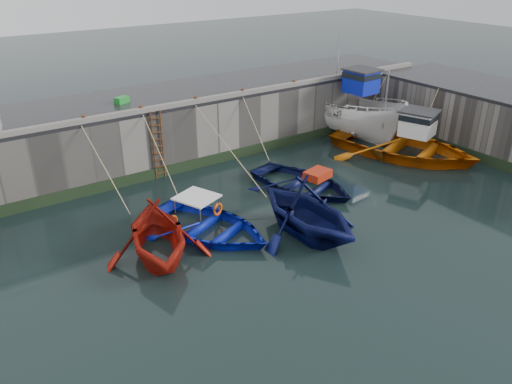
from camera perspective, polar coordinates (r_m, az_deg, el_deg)
ground at (r=17.29m, az=9.47°, el=-7.99°), size 120.00×120.00×0.00m
quay_back at (r=26.09m, az=-9.45°, el=7.58°), size 30.00×5.00×3.00m
road_back at (r=25.65m, az=-9.70°, el=10.93°), size 30.00×5.00×0.16m
kerb_back at (r=23.56m, az=-7.23°, el=10.22°), size 30.00×0.30×0.20m
algae_back at (r=24.38m, az=-6.63°, el=3.30°), size 30.00×0.08×0.50m
algae_right at (r=27.22m, az=24.52°, el=3.51°), size 0.08×15.00×0.50m
ladder at (r=23.07m, az=-11.13°, el=5.23°), size 0.51×0.08×3.20m
boat_near_white at (r=17.77m, az=-11.02°, el=-7.11°), size 4.96×5.38×2.36m
boat_near_white_rope at (r=21.32m, az=-15.81°, el=-1.75°), size 0.04×4.45×3.10m
boat_near_blue at (r=18.85m, az=-5.41°, el=-4.63°), size 5.36×6.16×1.07m
boat_near_blue_rope at (r=22.15m, az=-10.67°, el=-0.11°), size 0.04×4.15×3.10m
boat_near_blacktrim at (r=18.79m, az=5.64°, el=-4.76°), size 4.32×4.97×2.57m
boat_near_blacktrim_rope at (r=22.50m, az=-2.75°, el=0.77°), size 0.04×5.94×3.10m
boat_near_navy at (r=22.27m, az=5.26°, el=0.41°), size 4.68×5.73×1.04m
boat_near_navy_rope at (r=24.90m, az=0.01°, el=3.35°), size 0.04×3.41×3.10m
boat_far_white at (r=29.01m, az=10.73°, el=8.76°), size 3.41×7.75×5.92m
boat_far_orange at (r=26.76m, az=16.51°, el=5.06°), size 7.63×8.93×4.56m
fish_crate at (r=24.29m, az=-15.10°, el=10.13°), size 0.75×0.61×0.29m
bollard_a at (r=21.92m, az=-19.09°, el=7.92°), size 0.18×0.18×0.28m
bollard_b at (r=22.66m, az=-13.02°, el=9.23°), size 0.18×0.18×0.28m
bollard_c at (r=23.72m, az=-6.92°, el=10.44°), size 0.18×0.18×0.28m
bollard_d at (r=24.99m, az=-1.55°, el=11.41°), size 0.18×0.18×0.28m
bollard_e at (r=26.80m, az=4.33°, el=12.34°), size 0.18×0.18×0.28m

